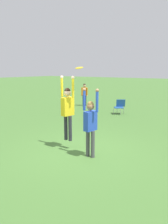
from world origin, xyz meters
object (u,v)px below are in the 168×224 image
at_px(person_spectator_far, 84,93).
at_px(camping_chair_3, 120,106).
at_px(frisbee, 79,68).
at_px(person_defending, 90,121).
at_px(person_jumping, 68,107).
at_px(camping_chair_2, 71,105).

bearing_deg(person_spectator_far, camping_chair_3, -52.89).
distance_m(frisbee, person_spectator_far, 9.37).
height_order(frisbee, person_spectator_far, frisbee).
relative_size(person_defending, frisbee, 8.61).
height_order(person_jumping, camping_chair_2, person_jumping).
xyz_separation_m(person_jumping, camping_chair_2, (-3.86, 4.86, -0.98)).
xyz_separation_m(camping_chair_3, person_spectator_far, (-3.47, 1.15, 0.48)).
bearing_deg(camping_chair_3, person_jumping, 66.14).
bearing_deg(person_jumping, camping_chair_3, 20.74).
height_order(person_defending, camping_chair_3, person_defending).
xyz_separation_m(camping_chair_2, camping_chair_3, (2.58, 1.54, 0.03)).
relative_size(camping_chair_3, person_spectator_far, 0.53).
bearing_deg(frisbee, camping_chair_2, 131.79).
bearing_deg(camping_chair_3, frisbee, 70.37).
relative_size(person_jumping, camping_chair_2, 2.68).
relative_size(person_defending, person_spectator_far, 1.29).
bearing_deg(person_jumping, person_spectator_far, 41.64).
bearing_deg(person_jumping, camping_chair_2, 47.88).
bearing_deg(camping_chair_2, person_spectator_far, -37.57).
distance_m(camping_chair_2, camping_chair_3, 3.00).
height_order(camping_chair_2, camping_chair_3, camping_chair_3).
xyz_separation_m(frisbee, camping_chair_2, (-4.36, 4.88, -2.25)).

